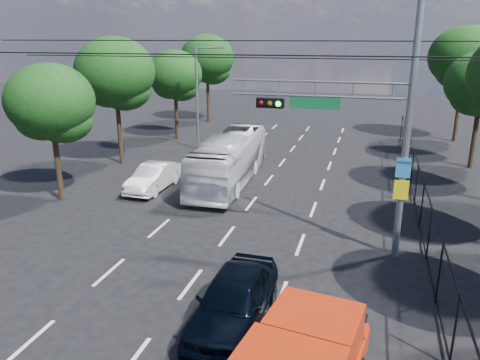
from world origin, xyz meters
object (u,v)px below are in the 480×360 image
(navy_hatchback, at_px, (234,300))
(white_bus, at_px, (229,159))
(signal_mast, at_px, (372,113))
(white_van, at_px, (154,177))

(navy_hatchback, height_order, white_bus, white_bus)
(signal_mast, bearing_deg, navy_hatchback, -119.83)
(signal_mast, relative_size, white_bus, 0.99)
(signal_mast, xyz_separation_m, white_van, (-10.78, 4.73, -4.56))
(signal_mast, relative_size, navy_hatchback, 2.09)
(signal_mast, distance_m, navy_hatchback, 7.97)
(navy_hatchback, bearing_deg, white_van, 126.49)
(signal_mast, bearing_deg, white_bus, 136.33)
(signal_mast, relative_size, white_van, 2.30)
(white_bus, distance_m, white_van, 4.20)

